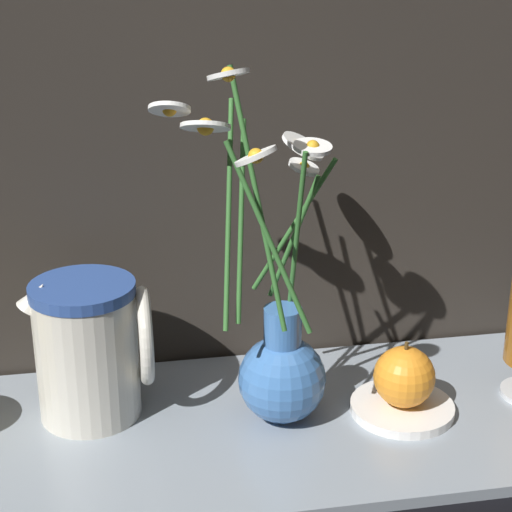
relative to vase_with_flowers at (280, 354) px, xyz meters
The scene contains 6 objects.
ground_plane 0.09m from the vase_with_flowers, behind, with size 6.00×6.00×0.00m, color black.
shelf 0.09m from the vase_with_flowers, behind, with size 0.79×0.30×0.01m.
vase_with_flowers is the anchor object (origin of this frame).
ceramic_pitcher 0.19m from the vase_with_flowers, 166.99° to the left, with size 0.13×0.11×0.16m.
saucer_plate 0.15m from the vase_with_flowers, ahead, with size 0.11×0.11×0.01m.
orange_fruit 0.13m from the vase_with_flowers, ahead, with size 0.06×0.06×0.07m.
Camera 1 is at (-0.12, -0.75, 0.50)m, focal length 60.00 mm.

